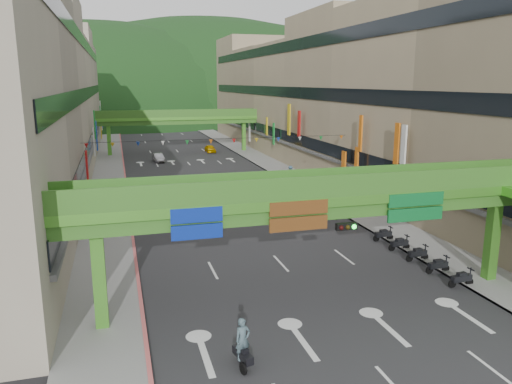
% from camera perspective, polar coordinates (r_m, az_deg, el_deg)
% --- Properties ---
extents(ground, '(320.00, 320.00, 0.00)m').
position_cam_1_polar(ground, '(22.89, 12.91, -18.26)').
color(ground, black).
rests_on(ground, ground).
extents(road_slab, '(18.00, 140.00, 0.02)m').
position_cam_1_polar(road_slab, '(68.81, -7.22, 2.72)').
color(road_slab, '#28282B').
rests_on(road_slab, ground).
extents(sidewalk_left, '(4.00, 140.00, 0.15)m').
position_cam_1_polar(sidewalk_left, '(68.10, -16.41, 2.26)').
color(sidewalk_left, gray).
rests_on(sidewalk_left, ground).
extents(sidewalk_right, '(4.00, 140.00, 0.15)m').
position_cam_1_polar(sidewalk_right, '(71.21, 1.58, 3.20)').
color(sidewalk_right, gray).
rests_on(sidewalk_right, ground).
extents(curb_left, '(0.20, 140.00, 0.18)m').
position_cam_1_polar(curb_left, '(68.09, -14.81, 2.37)').
color(curb_left, '#CC5959').
rests_on(curb_left, ground).
extents(curb_right, '(0.20, 140.00, 0.18)m').
position_cam_1_polar(curb_right, '(70.67, 0.11, 3.15)').
color(curb_right, gray).
rests_on(curb_right, ground).
extents(building_row_left, '(12.80, 95.00, 19.00)m').
position_cam_1_polar(building_row_left, '(67.75, -23.71, 9.68)').
color(building_row_left, '#9E937F').
rests_on(building_row_left, ground).
extents(building_row_right, '(12.80, 95.00, 19.00)m').
position_cam_1_polar(building_row_right, '(73.04, 7.68, 10.73)').
color(building_row_right, gray).
rests_on(building_row_right, ground).
extents(overpass_near, '(28.00, 12.27, 7.10)m').
position_cam_1_polar(overpass_near, '(25.74, 9.63, -2.03)').
color(overpass_near, '#4C9E2D').
rests_on(overpass_near, ground).
extents(overpass_far, '(28.00, 2.20, 7.10)m').
position_cam_1_polar(overpass_far, '(82.93, -8.88, 8.09)').
color(overpass_far, '#4C9E2D').
rests_on(overpass_far, ground).
extents(hill_left, '(168.00, 140.00, 112.00)m').
position_cam_1_polar(hill_left, '(177.56, -17.47, 8.20)').
color(hill_left, '#1C4419').
rests_on(hill_left, ground).
extents(hill_right, '(208.00, 176.00, 128.00)m').
position_cam_1_polar(hill_right, '(200.50, -5.69, 9.14)').
color(hill_right, '#1C4419').
rests_on(hill_right, ground).
extents(bunting_string, '(26.00, 0.36, 0.47)m').
position_cam_1_polar(bunting_string, '(48.45, -3.85, 5.81)').
color(bunting_string, black).
rests_on(bunting_string, ground).
extents(scooter_rider_near, '(0.77, 1.58, 2.16)m').
position_cam_1_polar(scooter_rider_near, '(21.45, -1.52, -17.02)').
color(scooter_rider_near, black).
rests_on(scooter_rider_near, ground).
extents(scooter_rider_mid, '(0.96, 1.60, 2.15)m').
position_cam_1_polar(scooter_rider_mid, '(49.24, -3.45, 0.21)').
color(scooter_rider_mid, black).
rests_on(scooter_rider_mid, ground).
extents(scooter_rider_left, '(1.14, 1.59, 2.19)m').
position_cam_1_polar(scooter_rider_left, '(41.69, -9.70, -2.23)').
color(scooter_rider_left, gray).
rests_on(scooter_rider_left, ground).
extents(scooter_rider_far, '(0.91, 1.59, 2.03)m').
position_cam_1_polar(scooter_rider_far, '(51.42, -7.01, 0.56)').
color(scooter_rider_far, maroon).
rests_on(scooter_rider_far, ground).
extents(parked_scooter_row, '(1.60, 9.35, 1.08)m').
position_cam_1_polar(parked_scooter_row, '(34.71, 17.97, -6.72)').
color(parked_scooter_row, black).
rests_on(parked_scooter_row, ground).
extents(car_silver, '(1.70, 3.88, 1.24)m').
position_cam_1_polar(car_silver, '(75.03, -11.11, 3.87)').
color(car_silver, '#A6A6AD').
rests_on(car_silver, ground).
extents(car_yellow, '(1.53, 3.64, 1.23)m').
position_cam_1_polar(car_yellow, '(84.02, -5.27, 4.95)').
color(car_yellow, '#E5AC00').
rests_on(car_yellow, ground).
extents(pedestrian_red, '(0.82, 0.64, 1.66)m').
position_cam_1_polar(pedestrian_red, '(48.53, 8.64, -0.44)').
color(pedestrian_red, '#9B080A').
rests_on(pedestrian_red, ground).
extents(pedestrian_dark, '(0.99, 0.89, 1.62)m').
position_cam_1_polar(pedestrian_dark, '(46.79, 12.93, -1.13)').
color(pedestrian_dark, black).
rests_on(pedestrian_dark, ground).
extents(pedestrian_blue, '(0.80, 0.52, 1.71)m').
position_cam_1_polar(pedestrian_blue, '(59.31, 3.96, 2.05)').
color(pedestrian_blue, '#345166').
rests_on(pedestrian_blue, ground).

